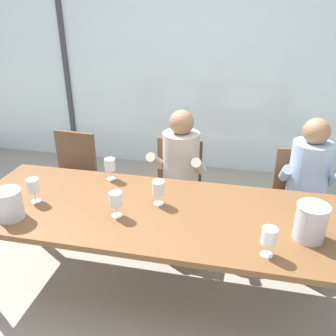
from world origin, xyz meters
The scene contains 17 objects.
ground centered at (0.00, 1.00, 0.00)m, with size 14.00×14.00×0.00m, color #9E9384.
window_glass_panel centered at (0.00, 2.32, 1.30)m, with size 7.83×0.03×2.60m, color silver.
window_mullion_left centered at (-1.76, 2.30, 1.30)m, with size 0.06×0.06×2.60m, color #38383D.
hillside_vineyard centered at (0.00, 6.48, 0.77)m, with size 13.83×2.40×1.55m, color #477A38.
dining_table centered at (0.00, 0.00, 0.66)m, with size 2.63×0.94×0.72m.
chair_near_curtain centered at (-1.07, 0.86, 0.50)m, with size 0.47×0.47×0.86m.
chair_left_of_center centered at (-0.03, 0.89, 0.50)m, with size 0.45×0.45×0.86m.
chair_center centered at (1.05, 0.87, 0.50)m, with size 0.49×0.49×0.86m.
person_beige_jumper centered at (0.01, 0.75, 0.67)m, with size 0.48×0.63×1.18m.
person_pale_blue_shirt centered at (1.08, 0.74, 0.67)m, with size 0.47×0.62×1.18m.
ice_bucket_primary centered at (0.95, -0.11, 0.84)m, with size 0.19×0.19×0.23m.
ice_bucket_secondary centered at (-0.90, -0.29, 0.82)m, with size 0.18×0.18×0.20m.
wine_glass_by_left_taster centered at (-0.24, -0.12, 0.84)m, with size 0.08×0.08×0.17m.
wine_glass_near_bucket centered at (-0.01, 0.08, 0.84)m, with size 0.08×0.08×0.17m.
wine_glass_center_pour centered at (-0.86, -0.07, 0.84)m, with size 0.08×0.08×0.17m.
wine_glass_by_right_taster centered at (-0.46, 0.37, 0.84)m, with size 0.08×0.08×0.17m.
wine_glass_spare_empty centered at (0.70, -0.32, 0.84)m, with size 0.08×0.08×0.17m.
Camera 1 is at (0.49, -1.94, 1.98)m, focal length 37.30 mm.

